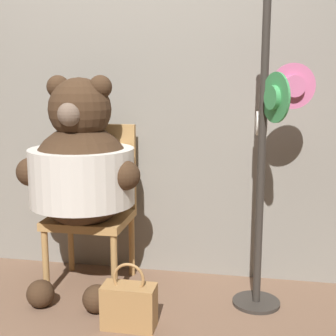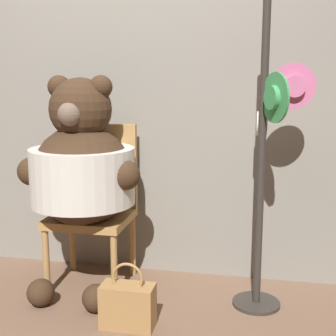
# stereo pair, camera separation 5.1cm
# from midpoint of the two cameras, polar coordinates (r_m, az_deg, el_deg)

# --- Properties ---
(ground_plane) EXTENTS (14.00, 14.00, 0.00)m
(ground_plane) POSITION_cam_midpoint_polar(r_m,az_deg,el_deg) (2.85, -6.08, -16.73)
(ground_plane) COLOR brown
(wall_back) EXTENTS (8.00, 0.10, 2.36)m
(wall_back) POSITION_cam_midpoint_polar(r_m,az_deg,el_deg) (3.17, -2.77, 8.29)
(wall_back) COLOR gray
(wall_back) RESTS_ON ground_plane
(chair) EXTENTS (0.50, 0.46, 1.03)m
(chair) POSITION_cam_midpoint_polar(r_m,az_deg,el_deg) (3.08, -8.42, -3.85)
(chair) COLOR #B2844C
(chair) RESTS_ON ground_plane
(teddy_bear) EXTENTS (0.77, 0.68, 1.34)m
(teddy_bear) POSITION_cam_midpoint_polar(r_m,az_deg,el_deg) (2.89, -9.93, -0.14)
(teddy_bear) COLOR #3D2819
(teddy_bear) RESTS_ON ground_plane
(hat_display_rack) EXTENTS (0.42, 0.50, 1.74)m
(hat_display_rack) POSITION_cam_midpoint_polar(r_m,az_deg,el_deg) (2.67, 12.66, 1.95)
(hat_display_rack) COLOR #332D28
(hat_display_rack) RESTS_ON ground_plane
(handbag_on_ground) EXTENTS (0.29, 0.14, 0.36)m
(handbag_on_ground) POSITION_cam_midpoint_polar(r_m,az_deg,el_deg) (2.61, -4.34, -16.30)
(handbag_on_ground) COLOR #A87A47
(handbag_on_ground) RESTS_ON ground_plane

